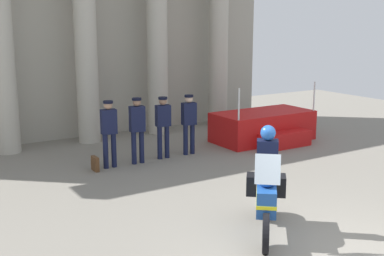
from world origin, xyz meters
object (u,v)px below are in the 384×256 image
Objects in this scene: officer_in_row_2 at (163,122)px; reviewing_stand at (264,127)px; officer_in_row_1 at (137,125)px; briefcase_on_ground at (95,164)px; motorcycle_with_rider at (266,188)px; officer_in_row_0 at (109,129)px; officer_in_row_3 at (189,120)px.

reviewing_stand is at bearing -171.22° from officer_in_row_2.
reviewing_stand is 1.78× the size of officer_in_row_1.
officer_in_row_2 reaches higher than briefcase_on_ground.
motorcycle_with_rider reaches higher than briefcase_on_ground.
officer_in_row_1 reaches higher than officer_in_row_2.
motorcycle_with_rider is 5.28× the size of briefcase_on_ground.
motorcycle_with_rider reaches higher than officer_in_row_2.
officer_in_row_0 is (-5.13, -0.15, 0.57)m from reviewing_stand.
motorcycle_with_rider reaches higher than officer_in_row_1.
briefcase_on_ground is (-1.18, 5.02, -0.61)m from motorcycle_with_rider.
reviewing_stand is 5.56m from briefcase_on_ground.
reviewing_stand reaches higher than officer_in_row_3.
officer_in_row_2 is at bearing 7.38° from officer_in_row_3.
reviewing_stand reaches higher than officer_in_row_0.
officer_in_row_3 is (2.36, 0.06, -0.03)m from officer_in_row_0.
officer_in_row_2 is 0.80m from officer_in_row_3.
officer_in_row_2 is at bearing -170.54° from officer_in_row_0.
officer_in_row_0 is 0.89× the size of motorcycle_with_rider.
officer_in_row_1 is at bearing 10.07° from officer_in_row_3.
officer_in_row_1 reaches higher than officer_in_row_0.
officer_in_row_1 is 1.04× the size of officer_in_row_3.
officer_in_row_2 is at bearing -167.21° from officer_in_row_1.
officer_in_row_2 is (-3.57, -0.09, 0.55)m from reviewing_stand.
officer_in_row_0 is at bearing 8.75° from officer_in_row_3.
officer_in_row_0 is 0.99× the size of officer_in_row_1.
reviewing_stand reaches higher than briefcase_on_ground.
officer_in_row_0 reaches higher than officer_in_row_3.
officer_in_row_0 reaches higher than officer_in_row_2.
reviewing_stand is 8.47× the size of briefcase_on_ground.
reviewing_stand is at bearing -171.01° from officer_in_row_0.
officer_in_row_0 is at bearing -178.28° from reviewing_stand.
officer_in_row_1 is 5.07m from motorcycle_with_rider.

